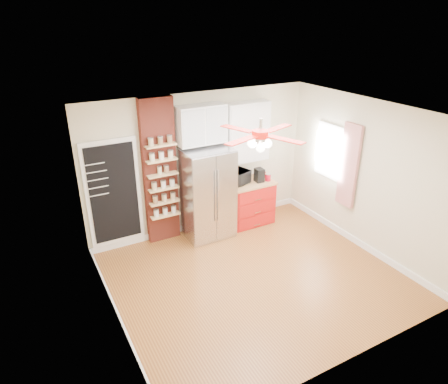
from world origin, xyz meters
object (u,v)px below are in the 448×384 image
fridge (207,193)px  toaster_oven (237,178)px  canister_left (268,177)px  pantry_jar_oats (160,170)px  coffee_maker (259,175)px  ceiling_fan (260,134)px  red_cabinet (249,202)px

fridge → toaster_oven: size_ratio=3.69×
canister_left → pantry_jar_oats: size_ratio=1.06×
coffee_maker → toaster_oven: bearing=169.6°
fridge → ceiling_fan: size_ratio=1.25×
red_cabinet → canister_left: size_ratio=6.82×
ceiling_fan → pantry_jar_oats: (-0.89, 1.80, -0.99)m
fridge → pantry_jar_oats: bearing=168.8°
red_cabinet → coffee_maker: size_ratio=3.44×
ceiling_fan → coffee_maker: bearing=55.8°
toaster_oven → pantry_jar_oats: size_ratio=3.66×
ceiling_fan → canister_left: bearing=50.8°
red_cabinet → coffee_maker: (0.17, -0.08, 0.58)m
ceiling_fan → coffee_maker: 2.38m
coffee_maker → red_cabinet: bearing=158.2°
ceiling_fan → toaster_oven: ceiling_fan is taller
toaster_oven → coffee_maker: bearing=-32.6°
fridge → canister_left: fridge is taller
fridge → ceiling_fan: ceiling_fan is taller
ceiling_fan → red_cabinet: bearing=61.3°
fridge → pantry_jar_oats: size_ratio=13.48×
red_cabinet → pantry_jar_oats: (-1.81, 0.12, 0.99)m
toaster_oven → canister_left: (0.62, -0.15, -0.06)m
red_cabinet → pantry_jar_oats: 2.07m
red_cabinet → coffee_maker: 0.61m
ceiling_fan → toaster_oven: size_ratio=2.95×
ceiling_fan → coffee_maker: ceiling_fan is taller
fridge → coffee_maker: bearing=-1.4°
fridge → toaster_oven: fridge is taller
red_cabinet → ceiling_fan: bearing=-118.7°
fridge → ceiling_fan: 2.25m
red_cabinet → coffee_maker: bearing=-24.9°
red_cabinet → ceiling_fan: (-0.92, -1.68, 1.97)m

